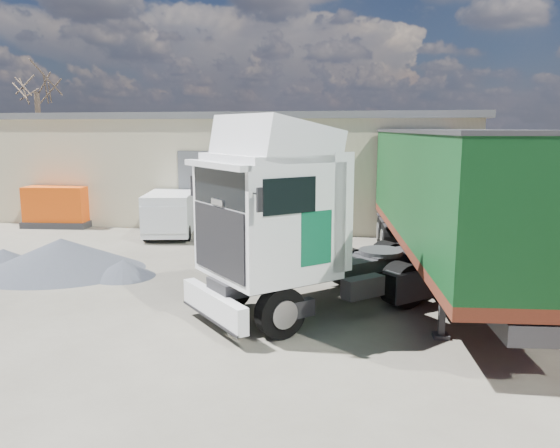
% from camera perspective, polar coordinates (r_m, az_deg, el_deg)
% --- Properties ---
extents(ground, '(120.00, 120.00, 0.00)m').
position_cam_1_polar(ground, '(14.96, -10.54, -8.05)').
color(ground, black).
rests_on(ground, ground).
extents(warehouse, '(30.60, 12.60, 5.42)m').
position_cam_1_polar(warehouse, '(31.38, -9.78, 6.29)').
color(warehouse, beige).
rests_on(warehouse, ground).
extents(bare_tree, '(4.00, 4.00, 9.60)m').
position_cam_1_polar(bare_tree, '(40.77, -24.19, 13.80)').
color(bare_tree, '#382B21').
rests_on(bare_tree, ground).
extents(tractor_unit, '(7.04, 6.99, 4.90)m').
position_cam_1_polar(tractor_unit, '(13.45, 2.05, -0.85)').
color(tractor_unit, black).
rests_on(tractor_unit, ground).
extents(box_trailer, '(4.67, 13.94, 4.55)m').
position_cam_1_polar(box_trailer, '(16.68, 17.20, 3.29)').
color(box_trailer, '#2D2D30').
rests_on(box_trailer, ground).
extents(panel_van, '(2.93, 4.92, 1.88)m').
position_cam_1_polar(panel_van, '(24.17, -11.25, 1.17)').
color(panel_van, black).
rests_on(panel_van, ground).
extents(orange_skip, '(3.28, 2.29, 1.91)m').
position_cam_1_polar(orange_skip, '(27.93, -22.01, 1.50)').
color(orange_skip, '#2D2D30').
rests_on(orange_skip, ground).
extents(gravel_heap, '(7.31, 6.97, 1.10)m').
position_cam_1_polar(gravel_heap, '(19.06, -22.08, -3.13)').
color(gravel_heap, '#21252C').
rests_on(gravel_heap, ground).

